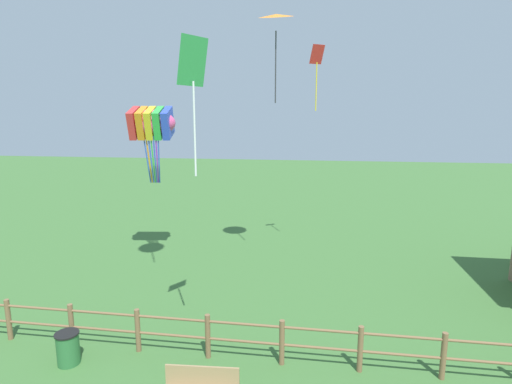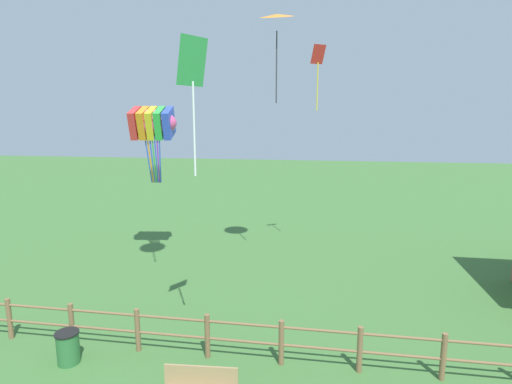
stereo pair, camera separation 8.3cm
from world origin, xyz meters
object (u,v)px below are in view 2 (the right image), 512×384
trash_bin (68,347)px  kite_rainbow_parafoil (152,123)px  kite_green_diamond (193,78)px  kite_red_diamond (318,66)px  kite_orange_delta (277,17)px

trash_bin → kite_rainbow_parafoil: size_ratio=0.26×
kite_rainbow_parafoil → kite_green_diamond: kite_green_diamond is taller
trash_bin → kite_green_diamond: kite_green_diamond is taller
trash_bin → kite_green_diamond: bearing=16.0°
kite_rainbow_parafoil → kite_red_diamond: (6.95, 1.71, 2.45)m
trash_bin → kite_green_diamond: size_ratio=0.26×
kite_rainbow_parafoil → kite_green_diamond: (4.10, -6.96, 1.14)m
kite_red_diamond → trash_bin: bearing=-122.4°
kite_rainbow_parafoil → kite_green_diamond: bearing=-59.5°
kite_red_diamond → kite_green_diamond: bearing=-108.2°
kite_red_diamond → kite_orange_delta: kite_orange_delta is taller
kite_green_diamond → kite_red_diamond: (2.84, 8.67, 1.31)m
kite_rainbow_parafoil → kite_orange_delta: (5.38, -0.40, 3.99)m
kite_green_diamond → kite_orange_delta: 7.27m
kite_green_diamond → kite_rainbow_parafoil: bearing=120.5°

